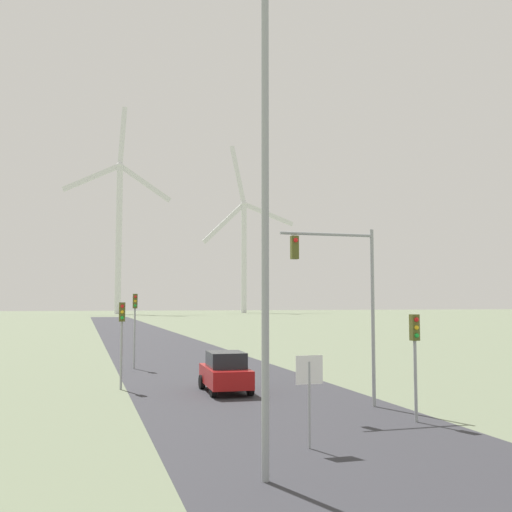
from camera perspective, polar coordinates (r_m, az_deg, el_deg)
The scene contains 10 objects.
road_surface at distance 53.37m, azimuth -8.59°, elevation -8.76°, with size 10.00×240.00×0.01m.
streetlamp at distance 14.34m, azimuth 0.87°, elevation 9.23°, with size 3.50×0.32×12.18m.
stop_sign_near at distance 17.22m, azimuth 5.09°, elevation -11.97°, with size 0.81×0.07×2.57m.
traffic_light_post_near_left at distance 29.01m, azimuth -12.66°, elevation -6.48°, with size 0.28×0.34×4.07m.
traffic_light_post_near_right at distance 21.45m, azimuth 14.91°, elevation -7.98°, with size 0.28×0.33×3.65m.
traffic_light_post_mid_left at distance 37.82m, azimuth -11.46°, elevation -5.44°, with size 0.28×0.33×4.59m.
traffic_light_mast_overhead at distance 23.67m, azimuth 8.38°, elevation -2.51°, with size 3.92×0.35×6.97m.
car_approaching at distance 27.67m, azimuth -2.93°, elevation -10.97°, with size 1.98×4.18×1.83m.
wind_turbine_left at distance 218.60m, azimuth -12.92°, elevation 3.13°, with size 38.27×2.60×74.68m.
wind_turbine_center at distance 239.22m, azimuth -1.16°, elevation 1.24°, with size 40.14×8.45×66.84m.
Camera 1 is at (-7.03, -4.75, 4.06)m, focal length 42.00 mm.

